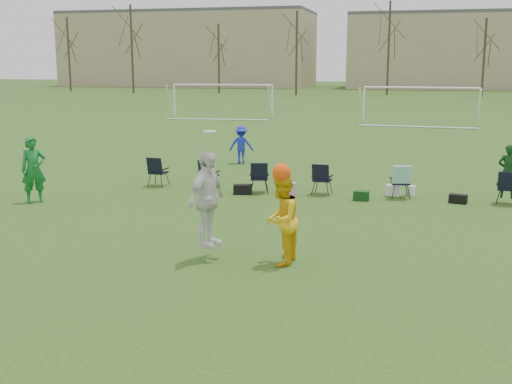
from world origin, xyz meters
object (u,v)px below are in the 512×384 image
(goal_left, at_px, (223,91))
(goal_mid, at_px, (421,95))
(fielder_blue, at_px, (241,145))
(center_contest, at_px, (245,209))
(fielder_green_near, at_px, (34,170))

(goal_left, height_order, goal_mid, same)
(fielder_blue, height_order, goal_mid, goal_mid)
(goal_left, xyz_separation_m, goal_mid, (14.00, -2.00, 0.00))
(center_contest, distance_m, goal_left, 34.80)
(fielder_green_near, height_order, fielder_blue, fielder_green_near)
(fielder_green_near, distance_m, goal_left, 29.32)
(fielder_green_near, distance_m, center_contest, 8.40)
(fielder_green_near, bearing_deg, fielder_blue, 23.99)
(fielder_blue, bearing_deg, center_contest, 99.65)
(center_contest, relative_size, goal_mid, 0.36)
(fielder_green_near, distance_m, fielder_blue, 9.36)
(goal_mid, bearing_deg, goal_left, 175.87)
(fielder_green_near, bearing_deg, goal_left, 54.59)
(center_contest, bearing_deg, goal_left, 107.74)
(center_contest, bearing_deg, fielder_green_near, 151.52)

